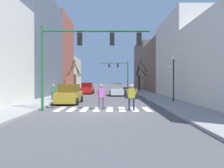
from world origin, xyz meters
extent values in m
plane|color=#4C4C4F|center=(0.00, 0.00, 0.00)|extent=(240.00, 240.00, 0.00)
cube|color=gray|center=(-5.83, 0.00, 0.07)|extent=(2.90, 90.00, 0.15)
cube|color=gray|center=(5.83, 0.00, 0.07)|extent=(2.90, 90.00, 0.15)
cube|color=#515B66|center=(-10.28, 14.29, 6.53)|extent=(6.00, 12.82, 13.07)
cube|color=#934C3D|center=(-10.28, 25.78, 6.85)|extent=(6.00, 10.15, 13.71)
cube|color=#BCB299|center=(-10.28, 36.12, 3.65)|extent=(6.00, 10.53, 7.30)
cube|color=beige|center=(10.28, 13.10, 4.90)|extent=(6.00, 11.40, 9.80)
cube|color=#66564C|center=(10.28, 25.60, 4.55)|extent=(6.00, 13.59, 9.09)
cube|color=#66564C|center=(10.28, 36.47, 5.42)|extent=(6.00, 8.16, 10.84)
cube|color=#66564C|center=(10.28, 45.87, 6.05)|extent=(6.00, 10.63, 12.10)
cube|color=white|center=(-3.15, 1.46, 0.00)|extent=(0.45, 2.60, 0.01)
cube|color=white|center=(-2.25, 1.46, 0.00)|extent=(0.45, 2.60, 0.01)
cube|color=white|center=(-1.35, 1.46, 0.00)|extent=(0.45, 2.60, 0.01)
cube|color=white|center=(-0.45, 1.46, 0.00)|extent=(0.45, 2.60, 0.01)
cube|color=white|center=(0.45, 1.46, 0.00)|extent=(0.45, 2.60, 0.01)
cube|color=white|center=(1.35, 1.46, 0.00)|extent=(0.45, 2.60, 0.01)
cube|color=white|center=(2.25, 1.46, 0.00)|extent=(0.45, 2.60, 0.01)
cube|color=white|center=(3.15, 1.46, 0.00)|extent=(0.45, 2.60, 0.01)
cylinder|color=#236038|center=(-4.13, 0.55, 2.92)|extent=(0.18, 0.18, 5.85)
cylinder|color=#236038|center=(-0.46, 0.55, 5.45)|extent=(7.33, 0.14, 0.14)
cube|color=black|center=(-1.56, 0.55, 4.90)|extent=(0.32, 0.28, 0.84)
cube|color=black|center=(0.64, 0.55, 4.90)|extent=(0.32, 0.28, 0.84)
cube|color=black|center=(2.47, 0.55, 4.90)|extent=(0.32, 0.28, 0.84)
cylinder|color=#236038|center=(4.13, 33.91, 3.18)|extent=(0.18, 0.18, 6.35)
cylinder|color=#236038|center=(0.96, 33.91, 5.95)|extent=(6.34, 0.14, 0.14)
cube|color=black|center=(1.91, 33.91, 5.40)|extent=(0.32, 0.28, 0.84)
cube|color=black|center=(0.01, 33.91, 5.40)|extent=(0.32, 0.28, 0.84)
cylinder|color=black|center=(6.36, 5.99, 2.10)|extent=(0.12, 0.12, 3.89)
sphere|color=white|center=(6.36, 5.99, 4.22)|extent=(0.36, 0.36, 0.36)
sphere|color=white|center=(6.04, 5.99, 3.34)|extent=(0.31, 0.31, 0.31)
sphere|color=white|center=(6.68, 5.99, 3.34)|extent=(0.31, 0.31, 0.31)
cube|color=silver|center=(1.32, 15.91, 0.55)|extent=(1.74, 4.63, 0.75)
cube|color=slate|center=(1.32, 15.91, 1.23)|extent=(1.60, 2.41, 0.61)
cylinder|color=black|center=(0.43, 17.34, 0.32)|extent=(0.22, 0.64, 0.64)
cylinder|color=black|center=(2.21, 17.34, 0.32)|extent=(0.22, 0.64, 0.64)
cylinder|color=black|center=(0.43, 14.47, 0.32)|extent=(0.22, 0.64, 0.64)
cylinder|color=black|center=(2.21, 14.47, 0.32)|extent=(0.22, 0.64, 0.64)
cube|color=red|center=(-3.26, 19.84, 0.61)|extent=(1.75, 4.16, 0.86)
cube|color=maroon|center=(-3.26, 19.84, 1.39)|extent=(1.61, 2.16, 0.71)
cylinder|color=black|center=(-4.15, 21.13, 0.32)|extent=(0.22, 0.64, 0.64)
cylinder|color=black|center=(-2.37, 21.13, 0.32)|extent=(0.22, 0.64, 0.64)
cylinder|color=black|center=(-4.15, 18.55, 0.32)|extent=(0.22, 0.64, 0.64)
cylinder|color=black|center=(-2.37, 18.55, 0.32)|extent=(0.22, 0.64, 0.64)
cube|color=#A38423|center=(1.67, 27.17, 0.55)|extent=(1.84, 4.55, 0.75)
cube|color=#594813|center=(1.67, 27.17, 1.23)|extent=(1.70, 2.37, 0.61)
cylinder|color=black|center=(0.73, 28.58, 0.32)|extent=(0.22, 0.64, 0.64)
cylinder|color=black|center=(2.61, 28.58, 0.32)|extent=(0.22, 0.64, 0.64)
cylinder|color=black|center=(0.73, 25.75, 0.32)|extent=(0.22, 0.64, 0.64)
cylinder|color=black|center=(2.61, 25.75, 0.32)|extent=(0.22, 0.64, 0.64)
cube|color=#A38423|center=(-3.23, 5.36, 0.61)|extent=(1.79, 4.36, 0.87)
cube|color=#594813|center=(-3.23, 5.36, 1.40)|extent=(1.65, 2.27, 0.71)
cylinder|color=black|center=(-4.15, 6.71, 0.32)|extent=(0.22, 0.64, 0.64)
cylinder|color=black|center=(-2.32, 6.71, 0.32)|extent=(0.22, 0.64, 0.64)
cylinder|color=black|center=(-4.15, 4.01, 0.32)|extent=(0.22, 0.64, 0.64)
cylinder|color=black|center=(-2.32, 4.01, 0.32)|extent=(0.22, 0.64, 0.64)
cylinder|color=black|center=(-5.38, 7.49, 0.52)|extent=(0.11, 0.11, 0.74)
cylinder|color=black|center=(-5.12, 7.55, 0.52)|extent=(0.11, 0.11, 0.74)
cube|color=#337542|center=(-5.25, 7.52, 1.18)|extent=(0.40, 0.28, 0.58)
sphere|color=tan|center=(-5.25, 7.52, 1.60)|extent=(0.21, 0.21, 0.21)
cylinder|color=#337542|center=(-5.45, 7.47, 1.14)|extent=(0.26, 0.14, 0.56)
cylinder|color=#337542|center=(-5.04, 7.57, 1.14)|extent=(0.26, 0.14, 0.56)
cylinder|color=#282D47|center=(2.13, 0.71, 0.43)|extent=(0.13, 0.13, 0.86)
cylinder|color=#282D47|center=(1.83, 0.76, 0.43)|extent=(0.13, 0.13, 0.86)
cube|color=gold|center=(1.98, 0.73, 1.20)|extent=(0.46, 0.31, 0.68)
sphere|color=tan|center=(1.98, 0.73, 1.70)|extent=(0.24, 0.24, 0.24)
cylinder|color=gold|center=(2.22, 0.69, 1.16)|extent=(0.31, 0.14, 0.66)
cylinder|color=gold|center=(1.74, 0.78, 1.16)|extent=(0.31, 0.14, 0.66)
cylinder|color=#4C4C51|center=(0.01, 1.29, 0.43)|extent=(0.13, 0.13, 0.86)
cylinder|color=#4C4C51|center=(-0.28, 1.19, 0.43)|extent=(0.13, 0.13, 0.86)
cube|color=#9E4C93|center=(-0.13, 1.24, 1.20)|extent=(0.47, 0.36, 0.68)
sphere|color=#8C664C|center=(-0.13, 1.24, 1.69)|extent=(0.24, 0.24, 0.24)
cylinder|color=#9E4C93|center=(0.10, 1.31, 1.15)|extent=(0.31, 0.18, 0.65)
cylinder|color=#9E4C93|center=(-0.36, 1.16, 1.15)|extent=(0.31, 0.18, 0.65)
cylinder|color=#473828|center=(5.99, 28.97, 1.64)|extent=(0.41, 0.41, 2.97)
cylinder|color=#473828|center=(6.69, 28.62, 3.77)|extent=(1.51, 0.90, 2.09)
cylinder|color=#473828|center=(5.67, 28.54, 4.21)|extent=(0.82, 1.06, 2.42)
cylinder|color=#473828|center=(6.83, 28.09, 4.64)|extent=(1.71, 1.97, 3.28)
cylinder|color=#473828|center=(5.72, 28.37, 3.71)|extent=(0.69, 1.37, 1.91)
cylinder|color=brown|center=(-5.40, 21.15, 1.61)|extent=(0.40, 0.40, 2.92)
cylinder|color=brown|center=(-4.88, 20.86, 3.78)|extent=(1.19, 0.79, 1.94)
cylinder|color=brown|center=(-6.15, 21.16, 3.70)|extent=(1.61, 0.15, 1.82)
cylinder|color=brown|center=(-6.05, 21.72, 4.23)|extent=(1.45, 1.38, 2.57)
cylinder|color=brown|center=(-5.13, 21.58, 3.78)|extent=(0.70, 1.03, 2.26)
cylinder|color=brown|center=(-5.88, 20.79, 4.12)|extent=(1.14, 0.94, 2.25)
camera|label=1|loc=(0.63, -14.33, 2.08)|focal=35.00mm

